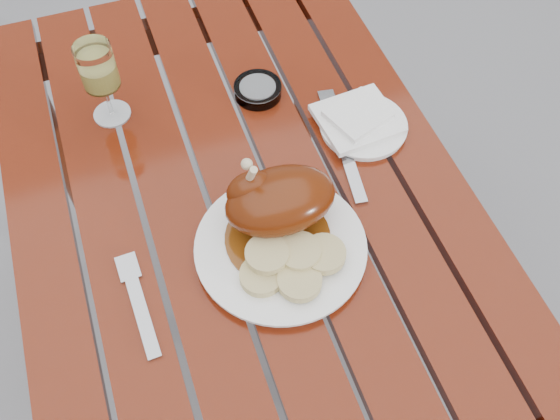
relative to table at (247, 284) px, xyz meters
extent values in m
plane|color=slate|center=(0.00, 0.00, -0.38)|extent=(60.00, 60.00, 0.00)
cube|color=maroon|center=(0.00, 0.00, 0.00)|extent=(0.80, 1.20, 0.75)
cylinder|color=white|center=(0.03, -0.15, 0.38)|extent=(0.31, 0.31, 0.02)
cylinder|color=#632F0B|center=(0.03, -0.13, 0.40)|extent=(0.18, 0.18, 0.00)
ellipsoid|color=#6A1F07|center=(0.05, -0.10, 0.44)|extent=(0.19, 0.13, 0.09)
ellipsoid|color=#6A1F07|center=(0.01, -0.07, 0.46)|extent=(0.09, 0.06, 0.07)
cylinder|color=#C6B28C|center=(0.00, -0.07, 0.48)|extent=(0.03, 0.04, 0.10)
cylinder|color=tan|center=(-0.02, -0.20, 0.40)|extent=(0.07, 0.07, 0.02)
cylinder|color=tan|center=(0.03, -0.23, 0.41)|extent=(0.07, 0.07, 0.02)
cylinder|color=tan|center=(0.09, -0.20, 0.41)|extent=(0.07, 0.07, 0.02)
cylinder|color=tan|center=(0.05, -0.18, 0.41)|extent=(0.07, 0.07, 0.02)
cylinder|color=tan|center=(0.00, -0.17, 0.42)|extent=(0.07, 0.07, 0.02)
cylinder|color=#C9C35B|center=(-0.18, 0.25, 0.46)|extent=(0.08, 0.08, 0.17)
cylinder|color=white|center=(0.27, 0.06, 0.38)|extent=(0.20, 0.20, 0.01)
cube|color=white|center=(0.26, 0.07, 0.39)|extent=(0.16, 0.15, 0.01)
cylinder|color=#B2B7BC|center=(0.11, 0.21, 0.39)|extent=(0.12, 0.12, 0.02)
cube|color=gray|center=(-0.22, -0.18, 0.38)|extent=(0.03, 0.18, 0.01)
cube|color=gray|center=(0.22, 0.01, 0.38)|extent=(0.06, 0.24, 0.01)
camera|label=1|loc=(-0.15, -0.65, 1.29)|focal=40.00mm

